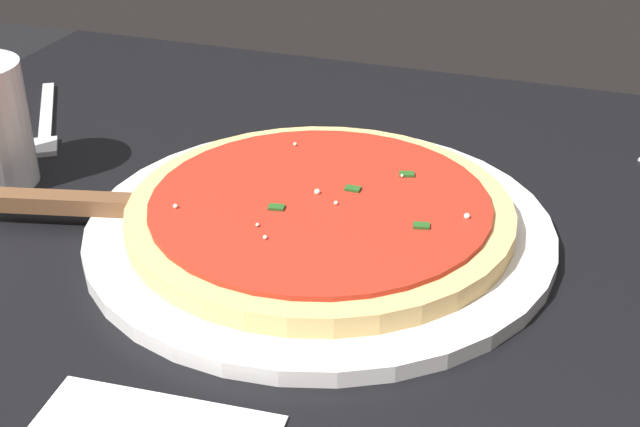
{
  "coord_description": "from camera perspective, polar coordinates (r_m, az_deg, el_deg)",
  "views": [
    {
      "loc": [
        0.19,
        -0.56,
        1.13
      ],
      "look_at": [
        -0.01,
        -0.01,
        0.8
      ],
      "focal_mm": 48.78,
      "sensor_mm": 36.0,
      "label": 1
    }
  ],
  "objects": [
    {
      "name": "restaurant_table",
      "position": [
        0.78,
        0.58,
        -11.19
      ],
      "size": [
        0.97,
        0.78,
        0.78
      ],
      "color": "black",
      "rests_on": "ground_plane"
    },
    {
      "name": "serving_plate",
      "position": [
        0.68,
        0.0,
        -1.01
      ],
      "size": [
        0.36,
        0.36,
        0.01
      ],
      "primitive_type": "cylinder",
      "color": "white",
      "rests_on": "restaurant_table"
    },
    {
      "name": "pizza",
      "position": [
        0.67,
        0.0,
        0.16
      ],
      "size": [
        0.3,
        0.3,
        0.02
      ],
      "color": "#DBB26B",
      "rests_on": "serving_plate"
    },
    {
      "name": "fork",
      "position": [
        0.92,
        -17.53,
        5.78
      ],
      "size": [
        0.12,
        0.17,
        0.0
      ],
      "color": "silver",
      "rests_on": "restaurant_table"
    },
    {
      "name": "pizza_server",
      "position": [
        0.71,
        -13.8,
        0.44
      ],
      "size": [
        0.22,
        0.1,
        0.01
      ],
      "color": "silver",
      "rests_on": "serving_plate"
    }
  ]
}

